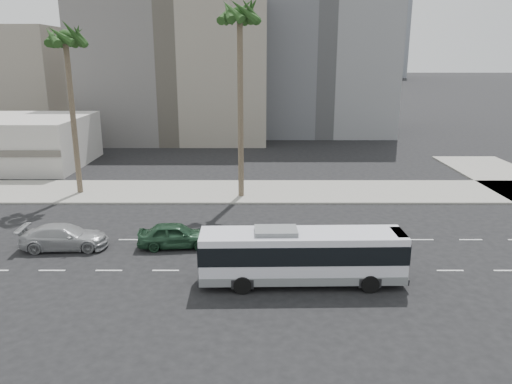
{
  "coord_description": "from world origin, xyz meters",
  "views": [
    {
      "loc": [
        -1.23,
        -23.59,
        10.84
      ],
      "look_at": [
        -1.24,
        4.0,
        3.2
      ],
      "focal_mm": 34.16,
      "sensor_mm": 36.0,
      "label": 1
    }
  ],
  "objects_px": {
    "palm_mid": "(65,41)",
    "car_b": "(64,237)",
    "palm_near": "(240,18)",
    "city_bus": "(302,255)",
    "car_a": "(175,235)"
  },
  "relations": [
    {
      "from": "palm_mid",
      "to": "car_b",
      "type": "bearing_deg",
      "value": -74.68
    },
    {
      "from": "palm_near",
      "to": "palm_mid",
      "type": "relative_size",
      "value": 1.12
    },
    {
      "from": "palm_near",
      "to": "palm_mid",
      "type": "bearing_deg",
      "value": 175.65
    },
    {
      "from": "palm_near",
      "to": "city_bus",
      "type": "bearing_deg",
      "value": -77.39
    },
    {
      "from": "city_bus",
      "to": "car_b",
      "type": "height_order",
      "value": "city_bus"
    },
    {
      "from": "city_bus",
      "to": "palm_mid",
      "type": "bearing_deg",
      "value": 134.37
    },
    {
      "from": "car_b",
      "to": "palm_mid",
      "type": "bearing_deg",
      "value": 11.98
    },
    {
      "from": "car_a",
      "to": "palm_mid",
      "type": "height_order",
      "value": "palm_mid"
    },
    {
      "from": "car_a",
      "to": "car_b",
      "type": "bearing_deg",
      "value": 87.41
    },
    {
      "from": "city_bus",
      "to": "palm_mid",
      "type": "distance_m",
      "value": 25.69
    },
    {
      "from": "car_a",
      "to": "palm_mid",
      "type": "distance_m",
      "value": 18.91
    },
    {
      "from": "car_b",
      "to": "palm_near",
      "type": "distance_m",
      "value": 19.62
    },
    {
      "from": "car_a",
      "to": "car_b",
      "type": "distance_m",
      "value": 6.45
    },
    {
      "from": "palm_near",
      "to": "car_a",
      "type": "bearing_deg",
      "value": -108.62
    },
    {
      "from": "palm_mid",
      "to": "city_bus",
      "type": "bearing_deg",
      "value": -44.46
    }
  ]
}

